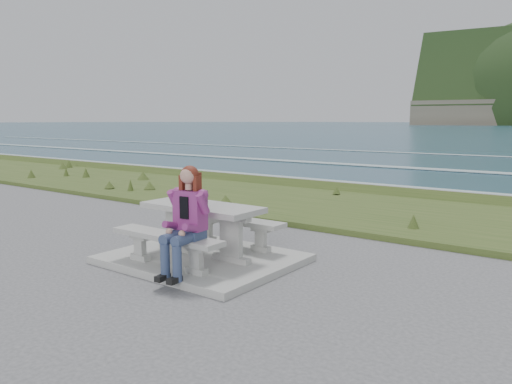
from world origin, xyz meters
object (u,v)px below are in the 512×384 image
(bench_landward, at_px, (167,241))
(bench_seaward, at_px, (233,224))
(seated_woman, at_px, (183,236))
(picnic_table, at_px, (202,216))

(bench_landward, xyz_separation_m, bench_seaward, (0.00, 1.40, 0.00))
(bench_landward, bearing_deg, seated_woman, -16.40)
(seated_woman, bearing_deg, bench_landward, 157.60)
(picnic_table, xyz_separation_m, bench_landward, (0.00, -0.70, -0.23))
(picnic_table, relative_size, seated_woman, 1.30)
(bench_landward, relative_size, bench_seaward, 1.00)
(bench_landward, relative_size, seated_woman, 1.30)
(bench_landward, distance_m, bench_seaward, 1.40)
(picnic_table, height_order, seated_woman, seated_woman)
(bench_seaward, bearing_deg, bench_landward, -90.00)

